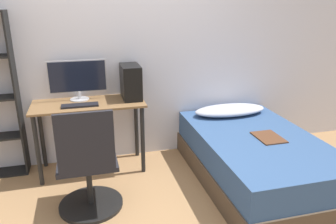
{
  "coord_description": "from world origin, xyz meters",
  "views": [
    {
      "loc": [
        -0.37,
        -2.22,
        1.79
      ],
      "look_at": [
        0.38,
        0.66,
        0.75
      ],
      "focal_mm": 35.0,
      "sensor_mm": 36.0,
      "label": 1
    }
  ],
  "objects_px": {
    "office_chair": "(88,173)",
    "pc_tower": "(131,82)",
    "keyboard": "(80,105)",
    "bed": "(256,158)",
    "monitor": "(78,78)"
  },
  "relations": [
    {
      "from": "pc_tower",
      "to": "keyboard",
      "type": "bearing_deg",
      "value": -163.99
    },
    {
      "from": "office_chair",
      "to": "pc_tower",
      "type": "bearing_deg",
      "value": 58.01
    },
    {
      "from": "office_chair",
      "to": "keyboard",
      "type": "bearing_deg",
      "value": 92.58
    },
    {
      "from": "office_chair",
      "to": "monitor",
      "type": "bearing_deg",
      "value": 92.01
    },
    {
      "from": "monitor",
      "to": "keyboard",
      "type": "bearing_deg",
      "value": -89.58
    },
    {
      "from": "keyboard",
      "to": "pc_tower",
      "type": "xyz_separation_m",
      "value": [
        0.54,
        0.16,
        0.17
      ]
    },
    {
      "from": "office_chair",
      "to": "monitor",
      "type": "distance_m",
      "value": 1.1
    },
    {
      "from": "keyboard",
      "to": "bed",
      "type": "bearing_deg",
      "value": -18.43
    },
    {
      "from": "bed",
      "to": "monitor",
      "type": "relative_size",
      "value": 3.07
    },
    {
      "from": "office_chair",
      "to": "keyboard",
      "type": "height_order",
      "value": "office_chair"
    },
    {
      "from": "office_chair",
      "to": "monitor",
      "type": "height_order",
      "value": "monitor"
    },
    {
      "from": "office_chair",
      "to": "pc_tower",
      "type": "distance_m",
      "value": 1.12
    },
    {
      "from": "office_chair",
      "to": "pc_tower",
      "type": "relative_size",
      "value": 2.71
    },
    {
      "from": "monitor",
      "to": "keyboard",
      "type": "relative_size",
      "value": 1.65
    },
    {
      "from": "bed",
      "to": "monitor",
      "type": "bearing_deg",
      "value": 154.6
    }
  ]
}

